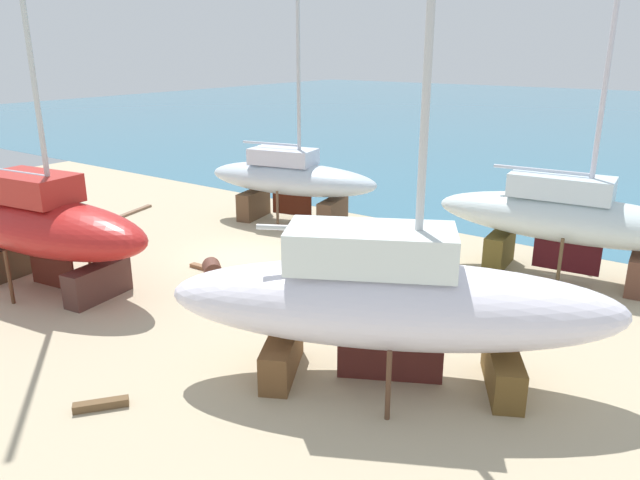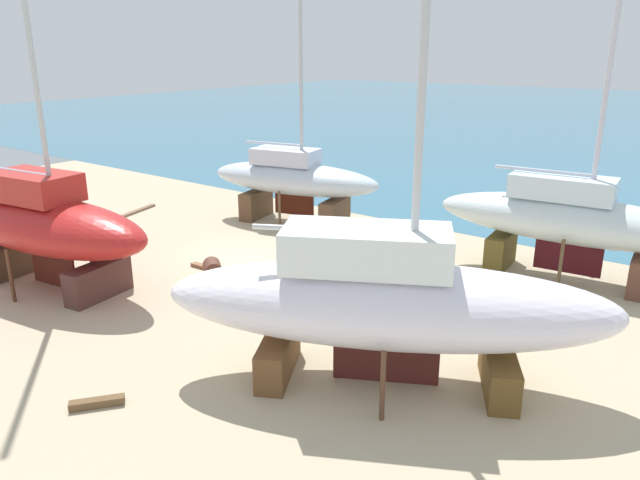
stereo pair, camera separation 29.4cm
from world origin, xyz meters
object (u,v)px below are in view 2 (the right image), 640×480
(barrel_ochre, at_px, (376,243))
(barrel_tar_black, at_px, (213,269))
(sailboat_far_slipway, at_px, (386,299))
(sailboat_mid_port, at_px, (293,179))
(barrel_rust_mid, at_px, (36,228))
(sailboat_small_center, at_px, (572,219))
(worker, at_px, (331,259))
(sailboat_large_starboard, at_px, (47,224))

(barrel_ochre, relative_size, barrel_tar_black, 1.05)
(sailboat_far_slipway, distance_m, sailboat_mid_port, 14.37)
(barrel_rust_mid, bearing_deg, barrel_ochre, 28.44)
(sailboat_far_slipway, distance_m, sailboat_small_center, 9.93)
(sailboat_far_slipway, distance_m, worker, 6.72)
(barrel_ochre, xyz_separation_m, barrel_rust_mid, (-12.86, -6.97, 0.03))
(barrel_tar_black, bearing_deg, sailboat_small_center, 35.99)
(sailboat_large_starboard, xyz_separation_m, barrel_ochre, (7.19, 9.47, -1.77))
(sailboat_large_starboard, distance_m, barrel_ochre, 12.02)
(barrel_tar_black, bearing_deg, worker, 29.31)
(sailboat_large_starboard, height_order, barrel_tar_black, sailboat_large_starboard)
(sailboat_far_slipway, xyz_separation_m, worker, (-4.80, 4.50, -1.33))
(worker, xyz_separation_m, barrel_rust_mid, (-13.22, -3.39, -0.40))
(sailboat_small_center, bearing_deg, sailboat_large_starboard, -146.20)
(barrel_tar_black, bearing_deg, sailboat_far_slipway, -15.81)
(sailboat_large_starboard, distance_m, worker, 9.67)
(sailboat_small_center, bearing_deg, worker, -145.43)
(sailboat_small_center, bearing_deg, barrel_rust_mid, -161.01)
(sailboat_large_starboard, bearing_deg, barrel_rust_mid, 148.28)
(sailboat_mid_port, bearing_deg, worker, -52.82)
(sailboat_far_slipway, xyz_separation_m, sailboat_small_center, (1.63, 9.79, 0.01))
(sailboat_mid_port, relative_size, worker, 8.54)
(worker, relative_size, barrel_rust_mid, 1.79)
(sailboat_small_center, height_order, barrel_rust_mid, sailboat_small_center)
(barrel_ochre, bearing_deg, barrel_rust_mid, -151.56)
(worker, distance_m, barrel_tar_black, 4.30)
(sailboat_large_starboard, height_order, barrel_rust_mid, sailboat_large_starboard)
(worker, distance_m, barrel_ochre, 3.62)
(sailboat_small_center, height_order, barrel_tar_black, sailboat_small_center)
(barrel_ochre, bearing_deg, worker, -84.32)
(sailboat_mid_port, distance_m, worker, 7.88)
(sailboat_small_center, distance_m, sailboat_large_starboard, 17.90)
(sailboat_small_center, height_order, sailboat_mid_port, sailboat_small_center)
(sailboat_far_slipway, height_order, sailboat_large_starboard, sailboat_far_slipway)
(worker, bearing_deg, barrel_ochre, 168.20)
(sailboat_small_center, bearing_deg, barrel_tar_black, -148.84)
(barrel_ochre, bearing_deg, sailboat_mid_port, 164.03)
(sailboat_far_slipway, distance_m, barrel_ochre, 9.74)
(sailboat_small_center, height_order, barrel_ochre, sailboat_small_center)
(sailboat_far_slipway, bearing_deg, worker, 108.92)
(barrel_rust_mid, bearing_deg, sailboat_small_center, 23.83)
(sailboat_far_slipway, bearing_deg, barrel_tar_black, 136.26)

